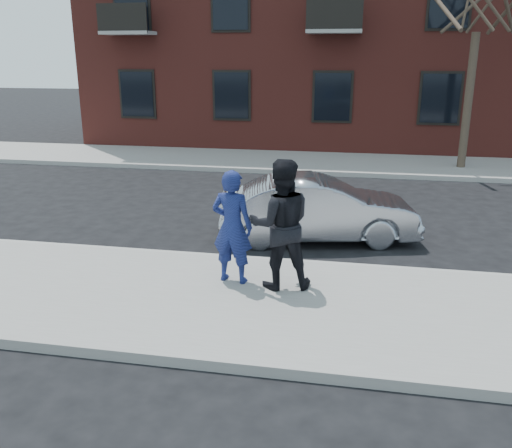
# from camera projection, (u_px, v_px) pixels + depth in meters

# --- Properties ---
(ground) EXTENTS (100.00, 100.00, 0.00)m
(ground) POSITION_uv_depth(u_px,v_px,m) (274.00, 304.00, 8.39)
(ground) COLOR black
(ground) RESTS_ON ground
(near_sidewalk) EXTENTS (50.00, 3.50, 0.15)m
(near_sidewalk) POSITION_uv_depth(u_px,v_px,m) (272.00, 307.00, 8.14)
(near_sidewalk) COLOR gray
(near_sidewalk) RESTS_ON ground
(near_curb) EXTENTS (50.00, 0.10, 0.15)m
(near_curb) POSITION_uv_depth(u_px,v_px,m) (288.00, 263.00, 9.82)
(near_curb) COLOR #999691
(near_curb) RESTS_ON ground
(far_sidewalk) EXTENTS (50.00, 3.50, 0.15)m
(far_sidewalk) POSITION_uv_depth(u_px,v_px,m) (324.00, 163.00, 18.91)
(far_sidewalk) COLOR gray
(far_sidewalk) RESTS_ON ground
(far_curb) EXTENTS (50.00, 0.10, 0.15)m
(far_curb) POSITION_uv_depth(u_px,v_px,m) (320.00, 173.00, 17.23)
(far_curb) COLOR #999691
(far_curb) RESTS_ON ground
(silver_sedan) EXTENTS (4.22, 2.15, 1.33)m
(silver_sedan) POSITION_uv_depth(u_px,v_px,m) (318.00, 209.00, 11.12)
(silver_sedan) COLOR #999BA3
(silver_sedan) RESTS_ON ground
(man_hoodie) EXTENTS (0.74, 0.56, 1.85)m
(man_hoodie) POSITION_uv_depth(u_px,v_px,m) (232.00, 227.00, 8.62)
(man_hoodie) COLOR navy
(man_hoodie) RESTS_ON near_sidewalk
(man_peacoat) EXTENTS (1.16, 1.00, 2.06)m
(man_peacoat) POSITION_uv_depth(u_px,v_px,m) (281.00, 224.00, 8.39)
(man_peacoat) COLOR black
(man_peacoat) RESTS_ON near_sidewalk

